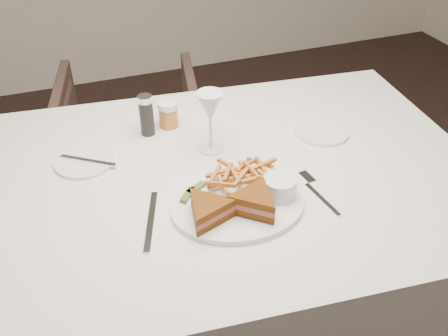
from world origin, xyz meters
The scene contains 3 objects.
table centered at (-0.08, 0.29, 0.38)m, with size 1.39×0.93×0.75m, color silver.
chair_far centered at (-0.15, 1.29, 0.31)m, with size 0.61×0.57×0.63m, color #49332D.
table_setting centered at (-0.08, 0.24, 0.79)m, with size 0.83×0.65×0.18m.
Camera 1 is at (-0.42, -0.69, 1.53)m, focal length 40.00 mm.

